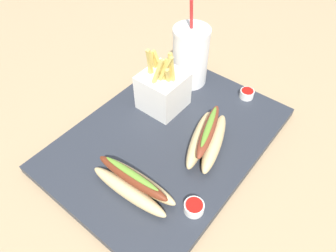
{
  "coord_description": "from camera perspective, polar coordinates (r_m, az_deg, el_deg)",
  "views": [
    {
      "loc": [
        0.34,
        0.27,
        0.52
      ],
      "look_at": [
        0.0,
        0.0,
        0.05
      ],
      "focal_mm": 33.24,
      "sensor_mm": 36.0,
      "label": 1
    }
  ],
  "objects": [
    {
      "name": "ground_plane",
      "position": [
        0.68,
        0.0,
        -3.41
      ],
      "size": [
        2.4,
        2.4,
        0.02
      ],
      "primitive_type": "cube",
      "color": "tan"
    },
    {
      "name": "food_tray",
      "position": [
        0.67,
        0.0,
        -2.32
      ],
      "size": [
        0.49,
        0.35,
        0.02
      ],
      "primitive_type": "cube",
      "color": "#2D333D",
      "rests_on": "ground_plane"
    },
    {
      "name": "ketchup_cup_2",
      "position": [
        0.56,
        4.8,
        -14.58
      ],
      "size": [
        0.04,
        0.04,
        0.02
      ],
      "color": "white",
      "rests_on": "food_tray"
    },
    {
      "name": "fries_basket",
      "position": [
        0.69,
        -0.95,
        6.64
      ],
      "size": [
        0.09,
        0.09,
        0.15
      ],
      "color": "white",
      "rests_on": "food_tray"
    },
    {
      "name": "hot_dog_2",
      "position": [
        0.57,
        -6.44,
        -10.44
      ],
      "size": [
        0.06,
        0.17,
        0.06
      ],
      "color": "#E5C689",
      "rests_on": "food_tray"
    },
    {
      "name": "ketchup_cup_1",
      "position": [
        0.76,
        14.26,
        5.81
      ],
      "size": [
        0.03,
        0.03,
        0.02
      ],
      "color": "white",
      "rests_on": "food_tray"
    },
    {
      "name": "soda_cup",
      "position": [
        0.75,
        4.13,
        12.66
      ],
      "size": [
        0.09,
        0.09,
        0.22
      ],
      "color": "white",
      "rests_on": "food_tray"
    },
    {
      "name": "hot_dog_1",
      "position": [
        0.63,
        7.19,
        -2.28
      ],
      "size": [
        0.17,
        0.11,
        0.07
      ],
      "color": "#E5C689",
      "rests_on": "food_tray"
    }
  ]
}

